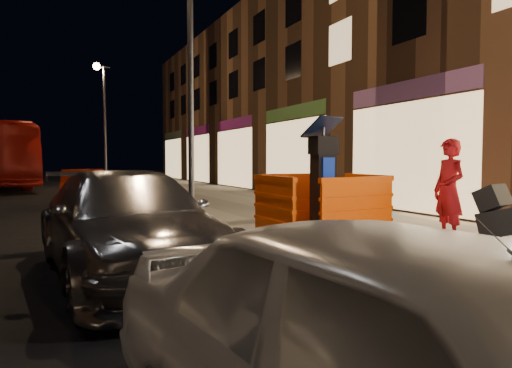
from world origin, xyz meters
name	(u,v)px	position (x,y,z in m)	size (l,w,h in m)	color
ground_plane	(235,264)	(0.00, 0.00, 0.00)	(120.00, 120.00, 0.00)	black
sidewalk	(396,243)	(3.00, 0.00, 0.07)	(6.00, 60.00, 0.15)	gray
kerb	(235,259)	(0.00, 0.00, 0.07)	(0.30, 60.00, 0.15)	slate
parking_kiosk	(323,182)	(1.87, 0.55, 1.14)	(0.62, 0.62, 1.98)	black
barrier_front	(357,213)	(1.87, -0.40, 0.70)	(1.41, 0.58, 1.10)	#F14600
barrier_back	(296,202)	(1.87, 1.50, 0.70)	(1.41, 0.58, 1.10)	#F14600
barrier_kerbside	(274,209)	(0.92, 0.55, 0.70)	(1.41, 0.58, 1.10)	#F14600
barrier_bldgside	(367,205)	(2.82, 0.55, 0.70)	(1.41, 0.58, 1.10)	#F14600
car_silver	(129,274)	(-1.50, 0.05, 0.00)	(1.91, 4.71, 1.37)	#A3A3A8
car_red	(83,207)	(-1.41, 9.52, 0.00)	(1.28, 3.66, 1.21)	maroon
man	(449,191)	(3.54, -0.63, 1.01)	(0.63, 0.41, 1.72)	maroon
stroller	(507,219)	(3.74, -1.53, 0.63)	(0.50, 0.78, 0.97)	black
street_lamp_mid	(191,80)	(0.25, 3.00, 3.15)	(0.12, 0.12, 6.00)	#3F3F44
street_lamp_far	(105,127)	(0.25, 18.00, 3.15)	(0.12, 0.12, 6.00)	#3F3F44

